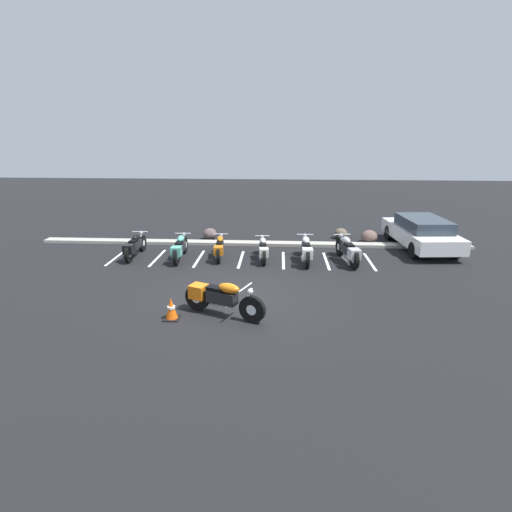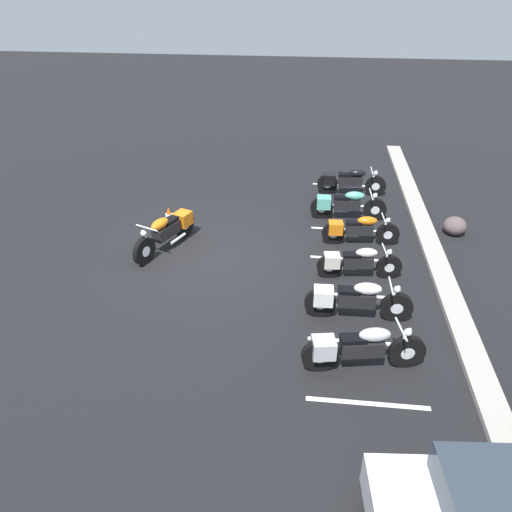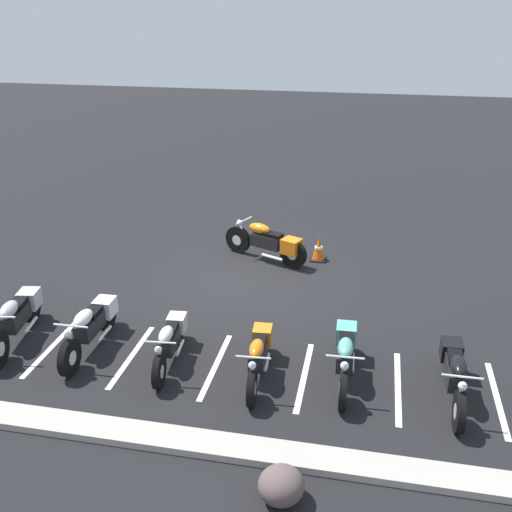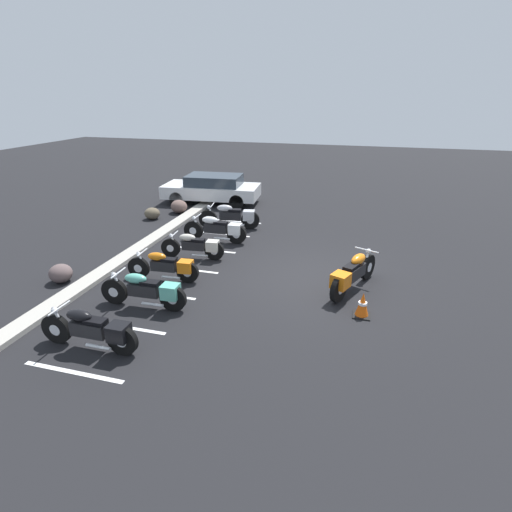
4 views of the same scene
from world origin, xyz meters
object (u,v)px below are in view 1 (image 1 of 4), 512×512
(parked_bike_5, at_px, (348,250))
(landscape_rock_0, at_px, (369,236))
(parked_bike_3, at_px, (263,249))
(car_white, at_px, (421,232))
(parked_bike_0, at_px, (135,246))
(parked_bike_1, at_px, (180,248))
(landscape_rock_1, at_px, (210,234))
(landscape_rock_2, at_px, (341,233))
(motorcycle_orange_featured, at_px, (220,297))
(traffic_cone, at_px, (171,309))
(parked_bike_4, at_px, (306,250))
(parked_bike_2, at_px, (220,247))

(parked_bike_5, height_order, landscape_rock_0, parked_bike_5)
(parked_bike_3, bearing_deg, car_white, -78.51)
(parked_bike_0, relative_size, parked_bike_1, 0.99)
(landscape_rock_1, xyz_separation_m, landscape_rock_2, (5.81, 0.50, -0.02))
(parked_bike_1, xyz_separation_m, car_white, (9.42, 2.04, 0.23))
(motorcycle_orange_featured, height_order, car_white, car_white)
(parked_bike_1, bearing_deg, car_white, -79.78)
(parked_bike_1, relative_size, traffic_cone, 3.71)
(landscape_rock_1, bearing_deg, parked_bike_4, -36.39)
(landscape_rock_1, relative_size, landscape_rock_2, 1.00)
(parked_bike_5, xyz_separation_m, landscape_rock_1, (-5.55, 2.98, -0.23))
(landscape_rock_2, xyz_separation_m, traffic_cone, (-5.46, -8.36, 0.04))
(parked_bike_0, relative_size, landscape_rock_2, 3.54)
(parked_bike_1, bearing_deg, landscape_rock_1, -13.69)
(motorcycle_orange_featured, distance_m, car_white, 9.83)
(motorcycle_orange_featured, height_order, parked_bike_1, motorcycle_orange_featured)
(landscape_rock_1, bearing_deg, landscape_rock_2, 4.87)
(car_white, bearing_deg, parked_bike_2, 97.98)
(parked_bike_4, xyz_separation_m, car_white, (4.76, 2.05, 0.21))
(parked_bike_3, relative_size, traffic_cone, 3.40)
(parked_bike_2, distance_m, parked_bike_3, 1.64)
(parked_bike_5, bearing_deg, traffic_cone, 123.19)
(landscape_rock_0, bearing_deg, parked_bike_5, -115.72)
(parked_bike_0, bearing_deg, traffic_cone, -151.75)
(parked_bike_0, xyz_separation_m, traffic_cone, (2.74, -5.08, -0.18))
(car_white, xyz_separation_m, landscape_rock_1, (-8.80, 0.93, -0.43))
(parked_bike_1, distance_m, car_white, 9.64)
(parked_bike_3, bearing_deg, traffic_cone, 151.74)
(parked_bike_4, bearing_deg, landscape_rock_2, -27.62)
(parked_bike_0, height_order, landscape_rock_2, parked_bike_0)
(parked_bike_0, height_order, parked_bike_5, parked_bike_5)
(motorcycle_orange_featured, distance_m, parked_bike_0, 6.19)
(parked_bike_3, relative_size, landscape_rock_2, 3.27)
(motorcycle_orange_featured, bearing_deg, landscape_rock_0, 77.23)
(parked_bike_1, bearing_deg, motorcycle_orange_featured, -156.78)
(landscape_rock_1, height_order, landscape_rock_2, landscape_rock_1)
(parked_bike_1, height_order, parked_bike_4, parked_bike_4)
(car_white, distance_m, landscape_rock_2, 3.35)
(parked_bike_5, distance_m, traffic_cone, 7.14)
(landscape_rock_0, bearing_deg, parked_bike_2, -157.23)
(parked_bike_3, bearing_deg, landscape_rock_1, 35.71)
(landscape_rock_0, xyz_separation_m, traffic_cone, (-6.57, -7.71, -0.00))
(parked_bike_1, xyz_separation_m, landscape_rock_0, (7.53, 2.81, -0.18))
(landscape_rock_1, distance_m, landscape_rock_2, 5.83)
(parked_bike_0, distance_m, landscape_rock_2, 8.83)
(parked_bike_3, distance_m, landscape_rock_1, 3.77)
(motorcycle_orange_featured, relative_size, landscape_rock_1, 3.61)
(motorcycle_orange_featured, distance_m, parked_bike_1, 5.08)
(parked_bike_1, bearing_deg, traffic_cone, -170.86)
(parked_bike_5, xyz_separation_m, traffic_cone, (-5.21, -4.88, -0.20))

